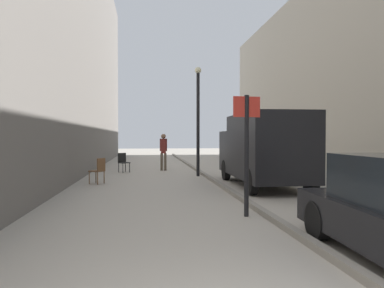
{
  "coord_description": "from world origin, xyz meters",
  "views": [
    {
      "loc": [
        -0.96,
        -2.03,
        1.7
      ],
      "look_at": [
        1.12,
        14.06,
        1.39
      ],
      "focal_mm": 33.08,
      "sensor_mm": 36.0,
      "label": 1
    }
  ],
  "objects_px": {
    "street_sign_post": "(247,144)",
    "cafe_chair_near_window": "(99,169)",
    "pedestrian_main_foreground": "(163,149)",
    "delivery_van": "(263,148)",
    "cafe_chair_by_doorway": "(123,161)",
    "lamp_post": "(198,114)"
  },
  "relations": [
    {
      "from": "street_sign_post",
      "to": "cafe_chair_near_window",
      "type": "height_order",
      "value": "street_sign_post"
    },
    {
      "from": "pedestrian_main_foreground",
      "to": "street_sign_post",
      "type": "distance_m",
      "value": 10.82
    },
    {
      "from": "pedestrian_main_foreground",
      "to": "delivery_van",
      "type": "height_order",
      "value": "delivery_van"
    },
    {
      "from": "street_sign_post",
      "to": "cafe_chair_near_window",
      "type": "distance_m",
      "value": 7.08
    },
    {
      "from": "pedestrian_main_foreground",
      "to": "cafe_chair_by_doorway",
      "type": "bearing_deg",
      "value": 26.14
    },
    {
      "from": "cafe_chair_near_window",
      "to": "cafe_chair_by_doorway",
      "type": "xyz_separation_m",
      "value": [
        0.61,
        4.21,
        0.0
      ]
    },
    {
      "from": "street_sign_post",
      "to": "cafe_chair_by_doorway",
      "type": "distance_m",
      "value": 10.62
    },
    {
      "from": "lamp_post",
      "to": "delivery_van",
      "type": "bearing_deg",
      "value": -62.81
    },
    {
      "from": "cafe_chair_near_window",
      "to": "pedestrian_main_foreground",
      "type": "bearing_deg",
      "value": 2.69
    },
    {
      "from": "pedestrian_main_foreground",
      "to": "lamp_post",
      "type": "height_order",
      "value": "lamp_post"
    },
    {
      "from": "delivery_van",
      "to": "cafe_chair_by_doorway",
      "type": "distance_m",
      "value": 7.62
    },
    {
      "from": "street_sign_post",
      "to": "lamp_post",
      "type": "distance_m",
      "value": 8.0
    },
    {
      "from": "street_sign_post",
      "to": "lamp_post",
      "type": "bearing_deg",
      "value": -96.28
    },
    {
      "from": "street_sign_post",
      "to": "cafe_chair_near_window",
      "type": "bearing_deg",
      "value": -62.08
    },
    {
      "from": "lamp_post",
      "to": "cafe_chair_by_doorway",
      "type": "height_order",
      "value": "lamp_post"
    },
    {
      "from": "pedestrian_main_foreground",
      "to": "street_sign_post",
      "type": "xyz_separation_m",
      "value": [
        1.26,
        -10.73,
        0.46
      ]
    },
    {
      "from": "cafe_chair_by_doorway",
      "to": "cafe_chair_near_window",
      "type": "bearing_deg",
      "value": 46.26
    },
    {
      "from": "lamp_post",
      "to": "cafe_chair_near_window",
      "type": "xyz_separation_m",
      "value": [
        -3.97,
        -2.07,
        -2.18
      ]
    },
    {
      "from": "lamp_post",
      "to": "pedestrian_main_foreground",
      "type": "bearing_deg",
      "value": 115.97
    },
    {
      "from": "pedestrian_main_foreground",
      "to": "delivery_van",
      "type": "xyz_separation_m",
      "value": [
        3.14,
        -6.25,
        0.24
      ]
    },
    {
      "from": "delivery_van",
      "to": "street_sign_post",
      "type": "bearing_deg",
      "value": -111.56
    },
    {
      "from": "delivery_van",
      "to": "lamp_post",
      "type": "relative_size",
      "value": 1.12
    }
  ]
}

